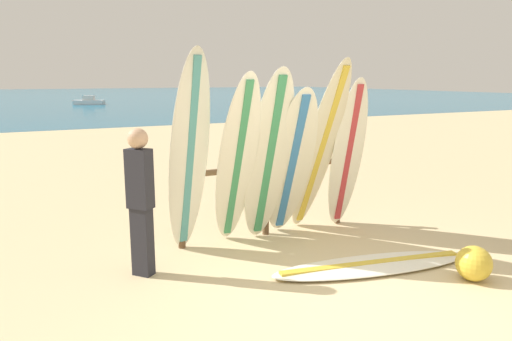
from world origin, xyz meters
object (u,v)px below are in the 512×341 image
object	(u,v)px
surfboard_leaning_left	(237,163)
surfboard_leaning_center_right	(320,148)
surfboard_lying_on_sand	(372,265)
surfboard_leaning_center	(291,165)
beach_ball	(474,263)
surfboard_rack	(266,185)
surfboard_leaning_far_left	(189,154)
small_boat_offshore	(89,101)
surfboard_leaning_right	(347,155)
beachgoer_standing	(140,196)
surfboard_leaning_center_left	(268,159)

from	to	relation	value
surfboard_leaning_left	surfboard_leaning_center_right	xyz separation A→B (m)	(1.27, 0.10, 0.09)
surfboard_leaning_left	surfboard_lying_on_sand	world-z (taller)	surfboard_leaning_left
surfboard_leaning_center	beach_ball	world-z (taller)	surfboard_leaning_center
surfboard_rack	surfboard_leaning_far_left	bearing A→B (deg)	-167.67
surfboard_leaning_left	surfboard_lying_on_sand	distance (m)	1.97
surfboard_leaning_far_left	surfboard_leaning_left	world-z (taller)	surfboard_leaning_far_left
surfboard_leaning_far_left	surfboard_leaning_center	world-z (taller)	surfboard_leaning_far_left
surfboard_leaning_center	small_boat_offshore	bearing A→B (deg)	86.48
surfboard_rack	beach_ball	xyz separation A→B (m)	(1.27, -2.34, -0.50)
small_boat_offshore	surfboard_rack	bearing A→B (deg)	-93.83
surfboard_leaning_far_left	surfboard_leaning_right	world-z (taller)	surfboard_leaning_far_left
surfboard_leaning_far_left	surfboard_leaning_left	size ratio (longest dim) A/B	1.12
surfboard_leaning_right	surfboard_lying_on_sand	world-z (taller)	surfboard_leaning_right
beachgoer_standing	beach_ball	xyz separation A→B (m)	(3.10, -1.72, -0.70)
surfboard_leaning_center	small_boat_offshore	distance (m)	35.58
surfboard_rack	surfboard_leaning_right	distance (m)	1.22
surfboard_leaning_right	beachgoer_standing	distance (m)	2.97
small_boat_offshore	surfboard_leaning_center	bearing A→B (deg)	-93.52
surfboard_leaning_left	small_boat_offshore	xyz separation A→B (m)	(2.96, 35.53, -0.85)
surfboard_rack	beachgoer_standing	world-z (taller)	beachgoer_standing
surfboard_lying_on_sand	beach_ball	size ratio (longest dim) A/B	6.55
surfboard_leaning_center_right	surfboard_lying_on_sand	bearing A→B (deg)	-96.10
surfboard_leaning_left	beachgoer_standing	bearing A→B (deg)	-169.49
surfboard_leaning_left	surfboard_leaning_center_right	world-z (taller)	surfboard_leaning_center_right
surfboard_leaning_center	surfboard_lying_on_sand	world-z (taller)	surfboard_leaning_center
surfboard_lying_on_sand	beach_ball	distance (m)	1.06
surfboard_leaning_center	surfboard_lying_on_sand	bearing A→B (deg)	-74.02
surfboard_leaning_center_right	surfboard_rack	bearing A→B (deg)	156.00
surfboard_leaning_left	surfboard_leaning_center	world-z (taller)	surfboard_leaning_left
surfboard_lying_on_sand	small_boat_offshore	world-z (taller)	small_boat_offshore
beachgoer_standing	surfboard_lying_on_sand	bearing A→B (deg)	-22.52
surfboard_leaning_far_left	surfboard_lying_on_sand	size ratio (longest dim) A/B	1.00
surfboard_leaning_far_left	beachgoer_standing	distance (m)	0.85
surfboard_leaning_right	beach_ball	bearing A→B (deg)	-85.75
surfboard_rack	beach_ball	size ratio (longest dim) A/B	6.65
surfboard_leaning_left	surfboard_leaning_right	bearing A→B (deg)	2.98
surfboard_leaning_left	surfboard_leaning_center_right	bearing A→B (deg)	4.51
surfboard_leaning_center_left	beachgoer_standing	bearing A→B (deg)	-173.02
surfboard_leaning_far_left	surfboard_leaning_center_right	size ratio (longest dim) A/B	1.04
surfboard_leaning_center_left	surfboard_leaning_right	distance (m)	1.31
surfboard_leaning_center_left	small_boat_offshore	size ratio (longest dim) A/B	0.90
beachgoer_standing	beach_ball	world-z (taller)	beachgoer_standing
surfboard_leaning_center_right	surfboard_leaning_right	xyz separation A→B (m)	(0.45, -0.01, -0.12)
surfboard_rack	beach_ball	distance (m)	2.71
surfboard_rack	surfboard_leaning_right	size ratio (longest dim) A/B	1.17
surfboard_lying_on_sand	surfboard_leaning_center_right	bearing A→B (deg)	83.90
surfboard_leaning_left	beach_ball	bearing A→B (deg)	-46.12
surfboard_rack	surfboard_lying_on_sand	distance (m)	1.81
small_boat_offshore	surfboard_leaning_right	bearing A→B (deg)	-92.00
surfboard_rack	small_boat_offshore	bearing A→B (deg)	86.17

